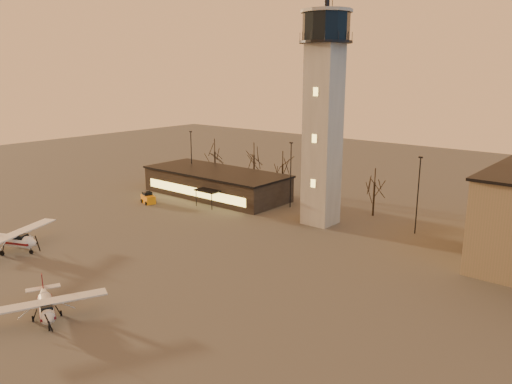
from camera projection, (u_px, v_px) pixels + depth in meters
ground at (147, 296)px, 46.91m from camera, size 220.00×220.00×0.00m
control_tower at (324, 104)px, 65.44m from camera, size 6.80×6.80×32.60m
terminal at (216, 183)px, 83.94m from camera, size 25.40×12.20×4.30m
light_poles at (328, 184)px, 68.48m from camera, size 58.50×12.25×10.14m
tree_row at (281, 161)px, 83.26m from camera, size 37.20×9.20×8.80m
cessna_front at (47, 310)px, 42.13m from camera, size 7.95×9.54×2.73m
cessna_rear at (13, 243)px, 58.05m from camera, size 9.78×11.81×3.36m
service_cart at (148, 199)px, 79.58m from camera, size 3.07×2.39×1.75m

